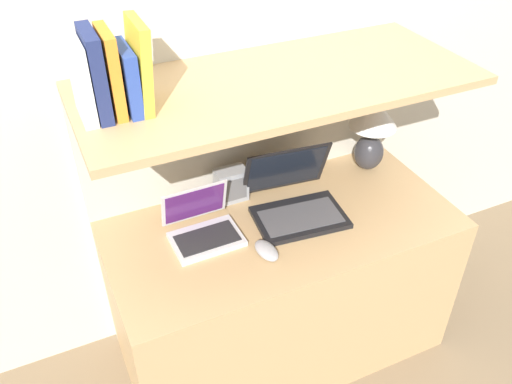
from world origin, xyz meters
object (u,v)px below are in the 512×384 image
object	(u,v)px
laptop_large	(295,200)
table_lamp	(373,126)
book_blue	(127,78)
laptop_small	(203,228)
book_white	(80,81)
book_yellow	(139,65)
book_navy	(95,74)
computer_mouse	(267,250)
router_box	(231,185)
book_orange	(111,72)

from	to	relation	value
laptop_large	table_lamp	bearing A→B (deg)	17.93
laptop_large	book_blue	distance (m)	0.83
laptop_large	laptop_small	distance (m)	0.37
book_white	book_blue	distance (m)	0.13
table_lamp	book_yellow	bearing A→B (deg)	-172.73
book_navy	book_blue	xyz separation A→B (m)	(0.09, 0.00, -0.03)
computer_mouse	book_blue	bearing A→B (deg)	151.50
table_lamp	book_yellow	size ratio (longest dim) A/B	1.30
laptop_large	book_white	bearing A→B (deg)	178.54
table_lamp	book_yellow	world-z (taller)	book_yellow
router_box	book_navy	xyz separation A→B (m)	(-0.46, -0.16, 0.62)
table_lamp	laptop_large	world-z (taller)	table_lamp
table_lamp	router_box	world-z (taller)	table_lamp
laptop_small	router_box	size ratio (longest dim) A/B	1.85
laptop_large	router_box	bearing A→B (deg)	137.28
book_orange	laptop_large	bearing A→B (deg)	-1.67
book_white	router_box	bearing A→B (deg)	17.74
router_box	book_blue	distance (m)	0.71
computer_mouse	book_blue	world-z (taller)	book_blue
computer_mouse	book_orange	world-z (taller)	book_orange
table_lamp	computer_mouse	xyz separation A→B (m)	(-0.63, -0.31, -0.19)
laptop_large	laptop_small	xyz separation A→B (m)	(-0.37, 0.01, -0.01)
book_blue	book_yellow	distance (m)	0.05
laptop_large	book_navy	bearing A→B (deg)	178.44
book_yellow	table_lamp	bearing A→B (deg)	7.27
laptop_small	router_box	world-z (taller)	laptop_small
book_yellow	book_white	bearing A→B (deg)	-180.00
book_white	book_yellow	size ratio (longest dim) A/B	0.88
laptop_large	router_box	xyz separation A→B (m)	(-0.19, 0.18, 0.02)
computer_mouse	book_orange	xyz separation A→B (m)	(-0.40, 0.19, 0.67)
laptop_small	computer_mouse	distance (m)	0.25
book_navy	laptop_small	bearing A→B (deg)	-1.37
laptop_large	book_blue	size ratio (longest dim) A/B	1.96
laptop_small	book_yellow	distance (m)	0.67
laptop_small	book_navy	distance (m)	0.70
table_lamp	laptop_small	distance (m)	0.83
laptop_small	book_yellow	xyz separation A→B (m)	(-0.15, 0.01, 0.65)
book_white	book_yellow	distance (m)	0.17
router_box	book_yellow	xyz separation A→B (m)	(-0.33, -0.16, 0.62)
computer_mouse	router_box	size ratio (longest dim) A/B	0.91
table_lamp	laptop_large	xyz separation A→B (m)	(-0.43, -0.14, -0.15)
book_navy	book_orange	bearing A→B (deg)	0.00
laptop_small	book_yellow	world-z (taller)	book_yellow
book_navy	book_blue	bearing A→B (deg)	0.00
book_navy	book_yellow	bearing A→B (deg)	0.00
computer_mouse	book_white	size ratio (longest dim) A/B	0.56
table_lamp	book_blue	size ratio (longest dim) A/B	1.77
book_blue	table_lamp	bearing A→B (deg)	6.98
book_yellow	book_orange	bearing A→B (deg)	-180.00
laptop_small	router_box	bearing A→B (deg)	42.37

